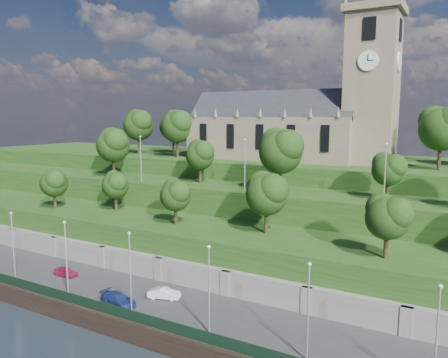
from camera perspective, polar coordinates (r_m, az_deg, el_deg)
The scene contains 17 objects.
ground at distance 49.13m, azimuth -12.08°, elevation -20.13°, with size 320.00×320.00×0.00m, color black.
promenade at distance 52.81m, azimuth -7.62°, elevation -16.70°, with size 160.00×12.00×2.00m, color #2D2D30.
quay_wall at distance 48.58m, azimuth -12.17°, elevation -19.01°, with size 160.00×0.50×2.20m, color black.
fence at distance 48.36m, azimuth -11.69°, elevation -17.15°, with size 160.00×0.10×1.20m, color black.
retaining_wall at distance 56.70m, azimuth -3.93°, elevation -13.20°, with size 160.00×2.10×5.00m.
embankment_lower at distance 61.01m, azimuth -0.78°, elevation -10.12°, with size 160.00×12.00×8.00m, color #1F4015.
embankment_upper at distance 69.80m, azimuth 3.78°, elevation -6.06°, with size 160.00×10.00×12.00m, color #1F4015.
hilltop at distance 88.47m, azimuth 9.69°, elevation -2.12°, with size 160.00×32.00×15.00m, color #1F4015.
church at distance 83.03m, azimuth 9.51°, elevation 7.64°, with size 38.60×12.35×27.60m.
trees_lower at distance 57.75m, azimuth 1.28°, elevation -2.14°, with size 67.79×8.58×8.13m.
trees_upper at distance 67.46m, azimuth 2.49°, elevation 3.61°, with size 65.28×8.64×9.54m.
trees_hilltop at distance 81.60m, azimuth 9.56°, elevation 6.99°, with size 74.58×16.83×10.82m.
lamp_posts_promenade at distance 49.22m, azimuth -12.16°, elevation -11.06°, with size 60.36×0.36×8.93m.
lamp_posts_upper at distance 65.29m, azimuth 2.73°, elevation 2.37°, with size 40.36×0.36×7.89m.
car_left at distance 63.20m, azimuth -19.97°, elevation -11.31°, with size 1.41×3.50×1.19m, color #A11A44.
car_middle at distance 53.24m, azimuth -7.82°, elevation -14.57°, with size 1.34×3.85×1.27m, color silver.
car_right at distance 52.49m, azimuth -13.64°, elevation -15.02°, with size 1.92×4.71×1.37m, color navy.
Camera 1 is at (29.14, -32.05, 23.17)m, focal length 35.00 mm.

